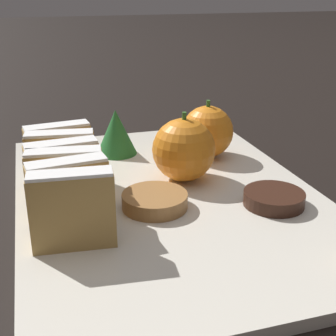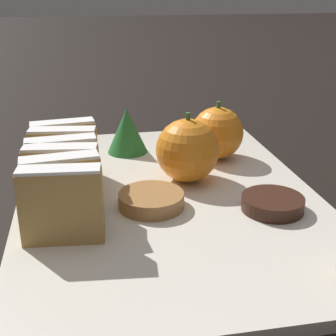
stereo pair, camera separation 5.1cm
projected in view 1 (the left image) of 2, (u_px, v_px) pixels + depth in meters
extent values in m
plane|color=black|center=(168.00, 203.00, 0.52)|extent=(6.00, 6.00, 0.00)
cube|color=silver|center=(168.00, 198.00, 0.52)|extent=(0.33, 0.45, 0.01)
cube|color=tan|center=(73.00, 212.00, 0.40)|extent=(0.07, 0.03, 0.07)
cube|color=white|center=(70.00, 174.00, 0.39)|extent=(0.07, 0.03, 0.00)
cube|color=tan|center=(69.00, 198.00, 0.43)|extent=(0.07, 0.03, 0.07)
cube|color=white|center=(66.00, 162.00, 0.42)|extent=(0.07, 0.03, 0.00)
cube|color=tan|center=(66.00, 186.00, 0.45)|extent=(0.07, 0.03, 0.07)
cube|color=white|center=(63.00, 151.00, 0.44)|extent=(0.07, 0.03, 0.00)
cube|color=tan|center=(63.00, 175.00, 0.48)|extent=(0.07, 0.03, 0.07)
cube|color=white|center=(60.00, 142.00, 0.47)|extent=(0.07, 0.03, 0.00)
cube|color=tan|center=(62.00, 165.00, 0.51)|extent=(0.07, 0.03, 0.07)
cube|color=white|center=(59.00, 133.00, 0.49)|extent=(0.07, 0.03, 0.00)
cube|color=tan|center=(59.00, 156.00, 0.53)|extent=(0.07, 0.03, 0.07)
cube|color=white|center=(56.00, 126.00, 0.52)|extent=(0.07, 0.03, 0.00)
sphere|color=orange|center=(184.00, 150.00, 0.54)|extent=(0.07, 0.07, 0.07)
cylinder|color=#38702D|center=(184.00, 116.00, 0.53)|extent=(0.01, 0.01, 0.01)
sphere|color=orange|center=(207.00, 132.00, 0.62)|extent=(0.07, 0.07, 0.07)
cylinder|color=#38702D|center=(208.00, 104.00, 0.60)|extent=(0.01, 0.01, 0.01)
cylinder|color=#381E14|center=(274.00, 198.00, 0.49)|extent=(0.06, 0.06, 0.01)
cylinder|color=#A3703D|center=(155.00, 201.00, 0.48)|extent=(0.07, 0.07, 0.02)
cone|color=#23662D|center=(116.00, 132.00, 0.63)|extent=(0.05, 0.05, 0.06)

